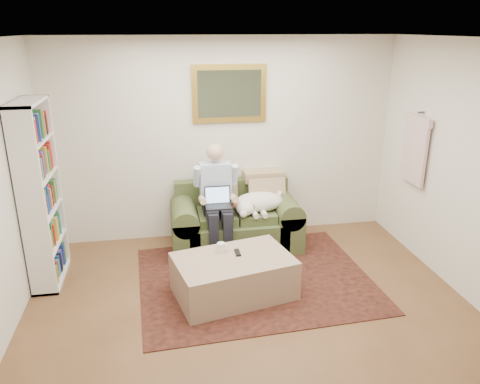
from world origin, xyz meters
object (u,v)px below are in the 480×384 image
object	(u,v)px
sofa	(235,226)
seated_man	(218,202)
laptop	(218,201)
coffee_mug	(221,247)
bookshelf	(40,195)
ottoman	(234,276)
sleeping_dog	(259,202)

from	to	relation	value
sofa	seated_man	world-z (taller)	seated_man
seated_man	laptop	distance (m)	0.07
sofa	coffee_mug	world-z (taller)	sofa
laptop	coffee_mug	world-z (taller)	laptop
seated_man	bookshelf	distance (m)	1.99
laptop	coffee_mug	size ratio (longest dim) A/B	3.14
ottoman	seated_man	bearing A→B (deg)	91.76
sofa	bookshelf	world-z (taller)	bookshelf
sofa	bookshelf	xyz separation A→B (m)	(-2.19, -0.46, 0.72)
sleeping_dog	coffee_mug	size ratio (longest dim) A/B	6.66
seated_man	bookshelf	xyz separation A→B (m)	(-1.94, -0.31, 0.32)
seated_man	coffee_mug	xyz separation A→B (m)	(-0.08, -0.85, -0.20)
ottoman	laptop	bearing A→B (deg)	91.88
sofa	coffee_mug	xyz separation A→B (m)	(-0.32, -1.00, 0.20)
laptop	ottoman	distance (m)	1.07
sofa	sleeping_dog	world-z (taller)	sofa
seated_man	sofa	bearing A→B (deg)	31.45
sofa	bookshelf	distance (m)	2.35
sofa	laptop	xyz separation A→B (m)	(-0.24, -0.21, 0.43)
ottoman	bookshelf	bearing A→B (deg)	160.32
seated_man	ottoman	size ratio (longest dim) A/B	1.14
coffee_mug	bookshelf	size ratio (longest dim) A/B	0.05
seated_man	sleeping_dog	distance (m)	0.54
sofa	sleeping_dog	bearing A→B (deg)	-15.74
sleeping_dog	coffee_mug	xyz separation A→B (m)	(-0.61, -0.92, -0.14)
ottoman	bookshelf	world-z (taller)	bookshelf
sleeping_dog	bookshelf	size ratio (longest dim) A/B	0.33
seated_man	laptop	bearing A→B (deg)	-90.00
bookshelf	sleeping_dog	bearing A→B (deg)	8.60
sleeping_dog	bookshelf	distance (m)	2.53
laptop	sleeping_dog	xyz separation A→B (m)	(0.53, 0.13, -0.09)
seated_man	bookshelf	size ratio (longest dim) A/B	0.68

